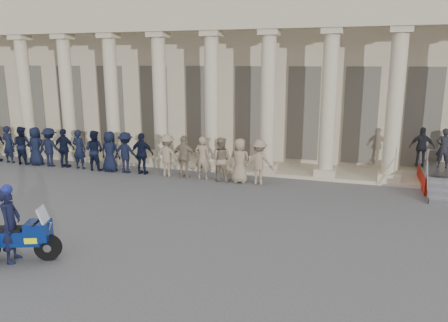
% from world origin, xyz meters
% --- Properties ---
extents(ground, '(90.00, 90.00, 0.00)m').
position_xyz_m(ground, '(0.00, 0.00, 0.00)').
color(ground, '#4D4D50').
rests_on(ground, ground).
extents(building, '(40.00, 12.50, 9.00)m').
position_xyz_m(building, '(-0.00, 14.74, 4.52)').
color(building, tan).
rests_on(building, ground).
extents(officer_rank, '(17.19, 0.71, 1.87)m').
position_xyz_m(officer_rank, '(-6.68, 6.23, 0.94)').
color(officer_rank, black).
rests_on(officer_rank, ground).
extents(motorcycle, '(2.12, 1.26, 1.42)m').
position_xyz_m(motorcycle, '(-2.77, -2.63, 0.62)').
color(motorcycle, black).
rests_on(motorcycle, ground).
extents(rider, '(0.68, 0.82, 2.02)m').
position_xyz_m(rider, '(-2.88, -2.68, 1.00)').
color(rider, black).
rests_on(rider, ground).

